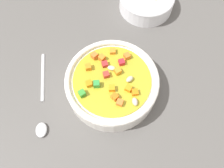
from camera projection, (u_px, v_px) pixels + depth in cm
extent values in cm
cube|color=#565451|center=(112.00, 91.00, 53.13)|extent=(140.00, 140.00, 2.00)
cylinder|color=white|center=(112.00, 85.00, 50.04)|extent=(20.61, 20.61, 4.83)
torus|color=white|center=(112.00, 79.00, 47.51)|extent=(20.62, 20.62, 1.24)
cylinder|color=#AEA325|center=(112.00, 80.00, 47.67)|extent=(17.08, 17.08, 0.40)
cube|color=orange|center=(128.00, 88.00, 45.99)|extent=(1.77, 1.77, 1.10)
cube|color=orange|center=(112.00, 88.00, 46.01)|extent=(1.65, 1.65, 1.08)
ellipsoid|color=beige|center=(130.00, 79.00, 46.90)|extent=(1.66, 2.04, 1.10)
cube|color=green|center=(97.00, 85.00, 46.15)|extent=(1.63, 1.63, 1.45)
cube|color=orange|center=(94.00, 56.00, 49.27)|extent=(1.60, 1.60, 1.33)
cube|color=orange|center=(135.00, 92.00, 45.68)|extent=(1.55, 1.55, 0.97)
cube|color=orange|center=(118.00, 71.00, 47.65)|extent=(1.41, 1.41, 1.23)
cube|color=green|center=(82.00, 93.00, 45.44)|extent=(1.43, 1.43, 1.23)
cube|color=orange|center=(89.00, 84.00, 46.48)|extent=(1.35, 1.35, 1.06)
cube|color=red|center=(122.00, 62.00, 48.70)|extent=(1.42, 1.42, 1.07)
cube|color=red|center=(103.00, 65.00, 48.46)|extent=(1.41, 1.41, 0.98)
cube|color=orange|center=(88.00, 67.00, 48.11)|extent=(1.50, 1.50, 1.18)
cube|color=orange|center=(127.00, 56.00, 49.32)|extent=(1.31, 1.31, 1.16)
cube|color=orange|center=(120.00, 103.00, 44.65)|extent=(1.78, 1.78, 1.09)
cube|color=red|center=(106.00, 75.00, 47.37)|extent=(1.43, 1.43, 1.11)
ellipsoid|color=beige|center=(135.00, 102.00, 44.71)|extent=(1.99, 1.53, 1.15)
cube|color=orange|center=(113.00, 51.00, 50.01)|extent=(1.62, 1.62, 0.92)
cube|color=orange|center=(115.00, 97.00, 45.13)|extent=(1.61, 1.61, 1.20)
cube|color=orange|center=(103.00, 57.00, 49.13)|extent=(1.70, 1.70, 1.25)
ellipsoid|color=beige|center=(111.00, 68.00, 48.28)|extent=(2.00, 2.08, 0.71)
cylinder|color=silver|center=(42.00, 76.00, 53.23)|extent=(12.53, 4.66, 0.83)
ellipsoid|color=silver|center=(41.00, 130.00, 47.55)|extent=(3.87, 3.33, 1.08)
cylinder|color=white|center=(146.00, 2.00, 61.36)|extent=(14.88, 14.88, 3.91)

